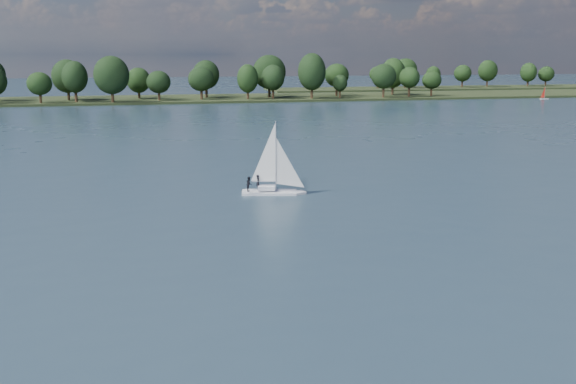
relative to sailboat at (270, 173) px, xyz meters
The scene contains 6 objects.
ground 49.38m from the sailboat, 98.17° to the left, with size 700.00×700.00×0.00m, color #233342.
far_shore 160.99m from the sailboat, 92.50° to the left, with size 660.00×40.00×1.50m, color black.
far_shore_back 258.88m from the sailboat, 53.77° to the left, with size 220.00×30.00×1.40m, color black.
sailboat is the anchor object (origin of this frame).
dinghy_orange 186.99m from the sailboat, 46.32° to the left, with size 3.02×1.22×4.81m.
treeline 157.46m from the sailboat, 93.64° to the left, with size 562.42×74.35×17.93m.
Camera 1 is at (-7.48, -19.71, 15.82)m, focal length 40.00 mm.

